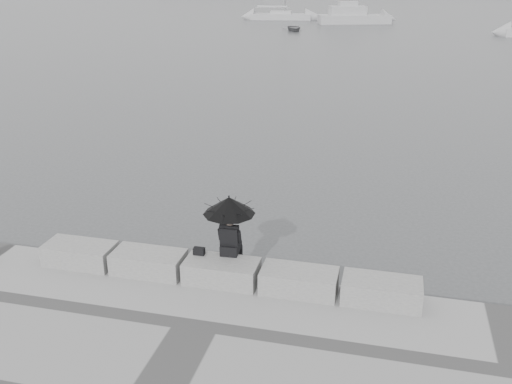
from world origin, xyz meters
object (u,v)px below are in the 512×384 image
(sailboat_left, at_px, (281,16))
(dinghy, at_px, (294,28))
(motor_cruiser, at_px, (354,16))
(seated_person, at_px, (229,213))

(sailboat_left, relative_size, dinghy, 3.78)
(motor_cruiser, relative_size, dinghy, 2.84)
(motor_cruiser, height_order, dinghy, motor_cruiser)
(seated_person, distance_m, dinghy, 57.48)
(dinghy, bearing_deg, sailboat_left, 85.54)
(sailboat_left, relative_size, motor_cruiser, 1.33)
(dinghy, bearing_deg, motor_cruiser, 38.99)
(seated_person, height_order, dinghy, seated_person)
(seated_person, distance_m, motor_cruiser, 67.55)
(seated_person, xyz_separation_m, sailboat_left, (-13.24, 71.09, -1.48))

